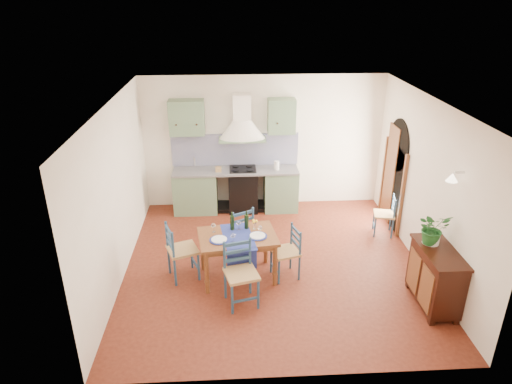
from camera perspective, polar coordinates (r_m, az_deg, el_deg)
floor at (r=7.97m, az=2.18°, el=-9.00°), size 5.00×5.00×0.00m
back_wall at (r=9.53m, az=-1.81°, el=3.81°), size 5.00×0.96×2.80m
right_wall at (r=8.19m, az=19.80°, el=1.03°), size 0.26×5.00×2.80m
left_wall at (r=7.49m, az=-17.05°, el=-0.20°), size 0.04×5.00×2.80m
ceiling at (r=6.86m, az=2.55°, el=11.06°), size 5.00×5.00×0.01m
dining_table at (r=7.29m, az=-2.28°, el=-6.08°), size 1.32×1.02×1.09m
chair_near at (r=6.83m, az=-1.93°, el=-10.11°), size 0.56×0.56×0.99m
chair_far at (r=7.97m, az=-2.15°, el=-4.83°), size 0.61×0.61×0.96m
chair_left at (r=7.47m, az=-9.41°, el=-7.24°), size 0.58×0.58×0.97m
chair_right at (r=7.45m, az=3.91°, el=-7.48°), size 0.51×0.51×0.88m
chair_spare at (r=9.03m, az=15.88°, el=-2.75°), size 0.44×0.44×0.79m
sideboard at (r=7.26m, az=21.51°, el=-9.71°), size 0.50×1.05×0.94m
potted_plant at (r=7.08m, az=21.24°, el=-4.25°), size 0.50×0.45×0.49m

